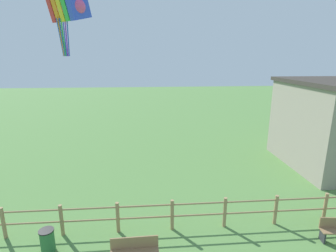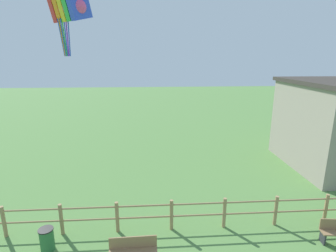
% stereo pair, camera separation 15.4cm
% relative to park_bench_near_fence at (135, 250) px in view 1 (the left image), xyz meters
% --- Properties ---
extents(wooden_fence, '(21.56, 0.14, 1.29)m').
position_rel_park_bench_near_fence_xyz_m(wooden_fence, '(1.43, 1.65, 0.25)').
color(wooden_fence, '#9E7F56').
rests_on(wooden_fence, ground_plane).
extents(park_bench_near_fence, '(1.62, 0.45, 0.90)m').
position_rel_park_bench_near_fence_xyz_m(park_bench_near_fence, '(0.00, 0.00, 0.00)').
color(park_bench_near_fence, olive).
rests_on(park_bench_near_fence, ground_plane).
extents(trash_bin, '(0.52, 0.52, 0.86)m').
position_rel_park_bench_near_fence_xyz_m(trash_bin, '(-3.10, 0.78, -0.05)').
color(trash_bin, '#2D6B38').
rests_on(trash_bin, ground_plane).
extents(kite_rainbow_parafoil, '(2.27, 2.14, 2.80)m').
position_rel_park_bench_near_fence_xyz_m(kite_rainbow_parafoil, '(-2.97, 5.90, 8.43)').
color(kite_rainbow_parafoil, '#E54C8C').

